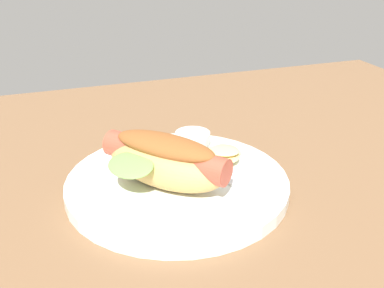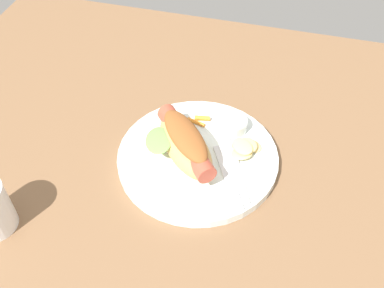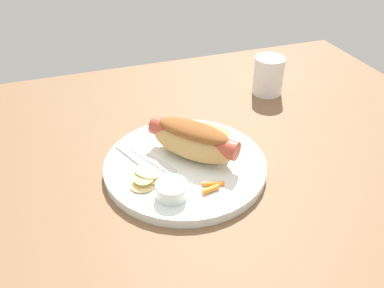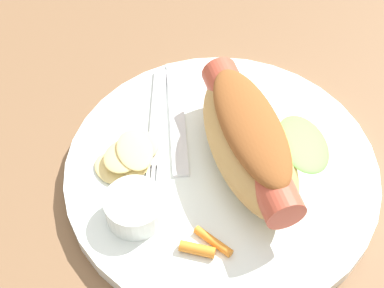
% 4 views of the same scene
% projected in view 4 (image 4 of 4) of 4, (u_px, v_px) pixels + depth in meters
% --- Properties ---
extents(ground_plane, '(1.20, 0.90, 0.02)m').
position_uv_depth(ground_plane, '(205.00, 177.00, 0.53)').
color(ground_plane, brown).
extents(plate, '(0.27, 0.27, 0.02)m').
position_uv_depth(plate, '(220.00, 176.00, 0.51)').
color(plate, white).
rests_on(plate, ground_plane).
extents(hot_dog, '(0.15, 0.16, 0.06)m').
position_uv_depth(hot_dog, '(250.00, 140.00, 0.48)').
color(hot_dog, tan).
rests_on(hot_dog, plate).
extents(sauce_ramekin, '(0.05, 0.05, 0.02)m').
position_uv_depth(sauce_ramekin, '(135.00, 208.00, 0.46)').
color(sauce_ramekin, white).
rests_on(sauce_ramekin, plate).
extents(fork, '(0.07, 0.14, 0.00)m').
position_uv_depth(fork, '(157.00, 126.00, 0.53)').
color(fork, silver).
rests_on(fork, plate).
extents(knife, '(0.08, 0.13, 0.00)m').
position_uv_depth(knife, '(177.00, 116.00, 0.54)').
color(knife, silver).
rests_on(knife, plate).
extents(chips_pile, '(0.06, 0.07, 0.02)m').
position_uv_depth(chips_pile, '(129.00, 155.00, 0.50)').
color(chips_pile, '#E6CA7C').
rests_on(chips_pile, plate).
extents(carrot_garnish, '(0.04, 0.03, 0.01)m').
position_uv_depth(carrot_garnish, '(204.00, 246.00, 0.45)').
color(carrot_garnish, orange).
rests_on(carrot_garnish, plate).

